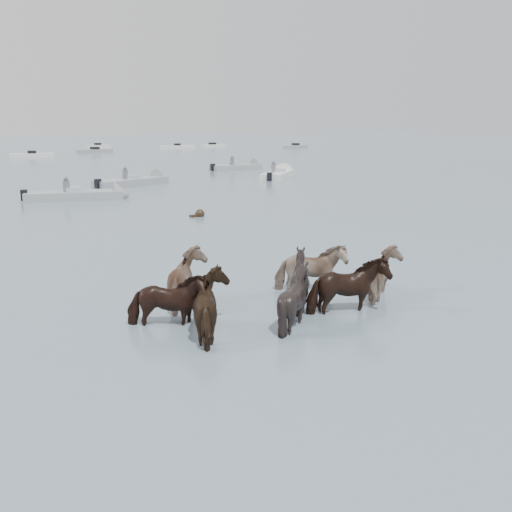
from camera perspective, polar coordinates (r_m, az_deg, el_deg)
ground at (r=13.41m, az=0.66°, el=-5.16°), size 400.00×400.00×0.00m
pony_herd at (r=13.02m, az=2.21°, el=-3.47°), size 7.33×4.02×1.58m
swimming_pony at (r=26.42m, az=-5.76°, el=4.19°), size 0.72×0.44×0.44m
motorboat_b at (r=33.65m, az=-16.47°, el=5.88°), size 5.93×3.19×1.92m
motorboat_c at (r=40.90m, az=-11.55°, el=7.37°), size 6.09×3.32×1.92m
motorboat_d at (r=45.85m, az=2.40°, el=8.23°), size 5.46×5.23×1.92m
motorboat_e at (r=53.07m, az=-1.31°, el=8.93°), size 5.43×1.72×1.92m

